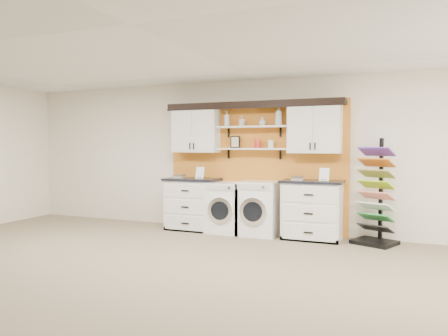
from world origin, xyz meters
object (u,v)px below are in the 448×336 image
at_px(base_cabinet_left, 193,204).
at_px(base_cabinet_right, 312,210).
at_px(dryer, 259,208).
at_px(sample_rack, 376,211).
at_px(washer, 227,207).

distance_m(base_cabinet_left, base_cabinet_right, 2.26).
distance_m(base_cabinet_left, dryer, 1.31).
xyz_separation_m(base_cabinet_right, sample_rack, (1.02, 0.03, 0.04)).
height_order(washer, dryer, dryer).
height_order(base_cabinet_left, washer, base_cabinet_left).
height_order(dryer, sample_rack, sample_rack).
height_order(base_cabinet_left, sample_rack, sample_rack).
xyz_separation_m(base_cabinet_left, dryer, (1.31, -0.00, -0.01)).
xyz_separation_m(base_cabinet_right, washer, (-1.56, -0.00, -0.04)).
height_order(base_cabinet_right, sample_rack, sample_rack).
distance_m(base_cabinet_left, washer, 0.70).
bearing_deg(sample_rack, washer, -155.72).
bearing_deg(dryer, base_cabinet_right, 0.20).
xyz_separation_m(base_cabinet_left, washer, (0.70, -0.00, -0.03)).
bearing_deg(sample_rack, base_cabinet_right, -154.64).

